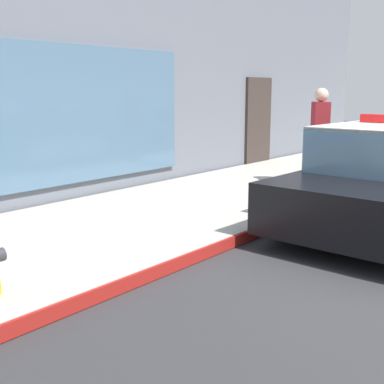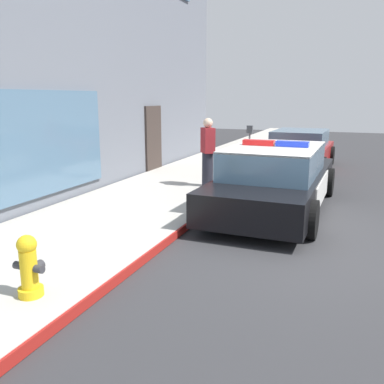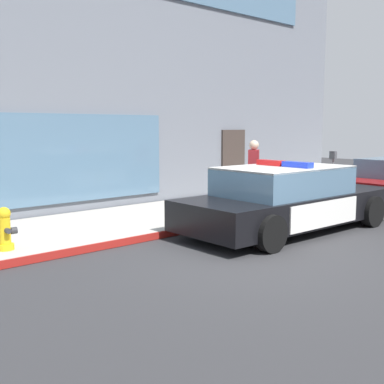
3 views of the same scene
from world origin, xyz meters
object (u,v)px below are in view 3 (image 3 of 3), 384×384
object	(u,v)px
police_cruiser	(287,199)
fire_hydrant	(5,229)
pedestrian_on_sidewalk	(253,174)
parking_meter	(333,165)

from	to	relation	value
police_cruiser	fire_hydrant	bearing A→B (deg)	162.60
pedestrian_on_sidewalk	parking_meter	distance (m)	3.17
fire_hydrant	pedestrian_on_sidewalk	bearing A→B (deg)	0.97
fire_hydrant	parking_meter	xyz separation A→B (m)	(9.54, -0.19, 0.58)
police_cruiser	parking_meter	xyz separation A→B (m)	(4.25, 1.60, 0.40)
pedestrian_on_sidewalk	fire_hydrant	bearing A→B (deg)	-126.67
pedestrian_on_sidewalk	parking_meter	world-z (taller)	pedestrian_on_sidewalk
fire_hydrant	pedestrian_on_sidewalk	xyz separation A→B (m)	(6.38, 0.11, 0.51)
fire_hydrant	parking_meter	size ratio (longest dim) A/B	0.54
police_cruiser	pedestrian_on_sidewalk	world-z (taller)	pedestrian_on_sidewalk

